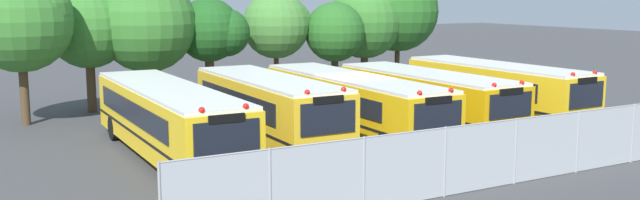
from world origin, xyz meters
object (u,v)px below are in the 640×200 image
school_bus_0 (168,118)px  tree_4 (279,25)px  tree_3 (214,31)px  tree_2 (144,25)px  tree_1 (90,27)px  school_bus_2 (352,102)px  tree_7 (397,11)px  school_bus_3 (426,97)px  school_bus_1 (269,108)px  tree_0 (23,19)px  tree_5 (334,32)px  school_bus_4 (496,89)px  tree_6 (362,21)px

school_bus_0 → tree_4: size_ratio=1.96×
tree_3 → tree_2: bearing=176.9°
school_bus_0 → tree_4: tree_4 is taller
school_bus_0 → tree_4: (9.82, 11.28, 2.61)m
tree_2 → tree_1: bearing=167.5°
school_bus_2 → tree_7: 16.09m
school_bus_3 → school_bus_1: bearing=-0.2°
tree_2 → tree_3: size_ratio=1.21×
school_bus_3 → tree_0: tree_0 is taller
tree_7 → tree_5: bearing=-164.3°
tree_2 → school_bus_1: bearing=-80.5°
tree_3 → school_bus_2: bearing=-79.0°
tree_0 → tree_2: tree_0 is taller
school_bus_4 → tree_7: size_ratio=1.40×
tree_6 → tree_7: bearing=-0.1°
school_bus_1 → school_bus_4: 11.27m
tree_5 → tree_6: tree_6 is taller
tree_3 → tree_6: 10.11m
tree_1 → tree_6: bearing=2.7°
school_bus_2 → tree_1: (-7.98, 10.93, 2.77)m
school_bus_4 → tree_4: bearing=-66.5°
school_bus_0 → tree_1: size_ratio=1.91×
school_bus_0 → school_bus_4: school_bus_4 is taller
school_bus_1 → school_bus_2: size_ratio=0.82×
tree_4 → tree_5: (2.91, -1.06, -0.44)m
school_bus_3 → school_bus_4: 3.80m
school_bus_1 → tree_1: (-4.22, 11.07, 2.68)m
tree_0 → tree_6: tree_0 is taller
school_bus_4 → tree_5: (-2.37, 10.48, 2.15)m
school_bus_4 → tree_3: bearing=-49.0°
tree_5 → tree_7: tree_7 is taller
school_bus_0 → tree_3: (5.60, 10.26, 2.40)m
tree_2 → school_bus_4: bearing=-39.4°
tree_1 → tree_2: (2.46, -0.54, 0.07)m
school_bus_0 → tree_6: bearing=-142.7°
school_bus_2 → school_bus_0: bearing=1.5°
school_bus_4 → tree_6: size_ratio=1.58×
school_bus_0 → tree_3: bearing=-118.4°
school_bus_1 → school_bus_4: bearing=179.9°
school_bus_3 → tree_5: (1.42, 10.25, 2.24)m
school_bus_1 → tree_2: tree_2 is taller
school_bus_2 → tree_7: bearing=-131.1°
tree_5 → tree_3: bearing=179.7°
tree_3 → tree_5: bearing=-0.3°
tree_4 → tree_7: size_ratio=0.82×
school_bus_2 → tree_3: tree_3 is taller
school_bus_1 → school_bus_0: bearing=-0.4°
tree_2 → school_bus_3: bearing=-48.6°
tree_6 → school_bus_4: bearing=-92.4°
tree_7 → tree_4: bearing=-176.8°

